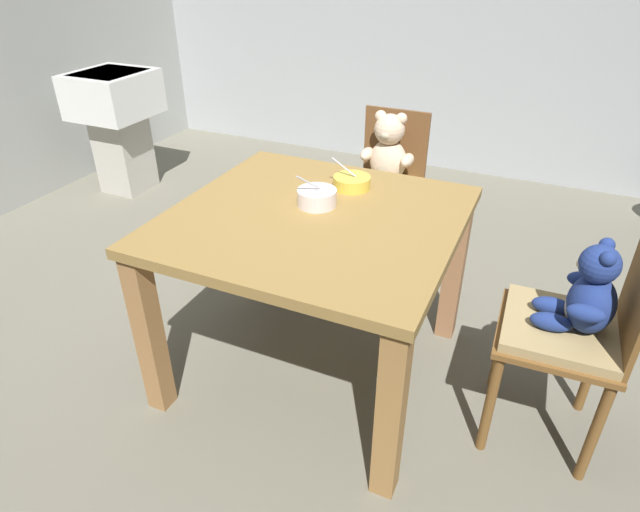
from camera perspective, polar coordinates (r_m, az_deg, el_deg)
ground_plane at (r=2.40m, az=-0.50°, el=-11.79°), size 5.20×5.20×0.04m
dining_table at (r=2.03m, az=-0.58°, el=1.21°), size 1.04×1.02×0.73m
teddy_chair_far_center at (r=2.84m, az=7.04°, el=9.06°), size 0.38×0.39×0.86m
teddy_chair_near_right at (r=1.96m, az=25.79°, el=-5.89°), size 0.41×0.41×0.89m
porridge_bowl_white_center at (r=2.03m, az=-0.34°, el=6.31°), size 0.15×0.15×0.14m
porridge_bowl_yellow_far_center at (r=2.19m, az=3.41°, el=7.89°), size 0.16×0.15×0.12m
sink_basin at (r=4.08m, az=-20.83°, el=13.89°), size 0.48×0.51×0.83m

